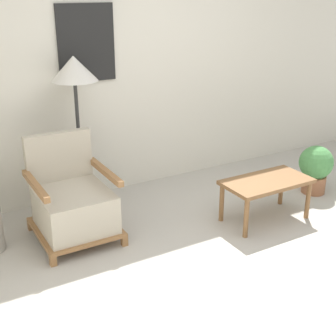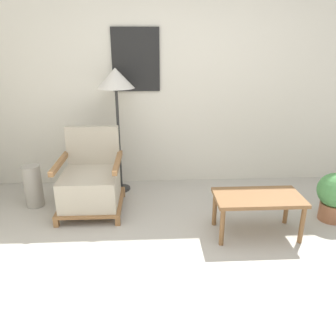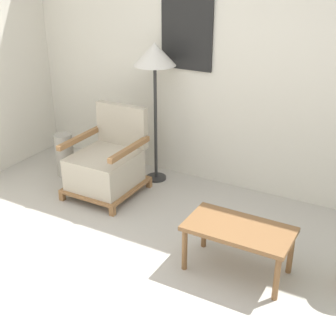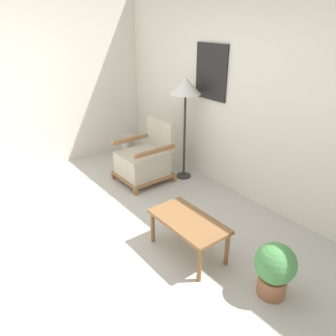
% 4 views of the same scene
% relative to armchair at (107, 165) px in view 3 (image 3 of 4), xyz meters
% --- Properties ---
extents(ground_plane, '(14.00, 14.00, 0.00)m').
position_rel_armchair_xyz_m(ground_plane, '(1.08, -1.27, -0.31)').
color(ground_plane, '#B7B2A8').
extents(wall_back, '(8.00, 0.09, 2.70)m').
position_rel_armchair_xyz_m(wall_back, '(1.08, 0.81, 1.04)').
color(wall_back, silver).
rests_on(wall_back, ground_plane).
extents(armchair, '(0.67, 0.72, 0.87)m').
position_rel_armchair_xyz_m(armchair, '(0.00, 0.00, 0.00)').
color(armchair, olive).
rests_on(armchair, ground_plane).
extents(floor_lamp, '(0.42, 0.42, 1.48)m').
position_rel_armchair_xyz_m(floor_lamp, '(0.27, 0.52, 0.99)').
color(floor_lamp, '#2D2D2D').
rests_on(floor_lamp, ground_plane).
extents(coffee_table, '(0.81, 0.44, 0.40)m').
position_rel_armchair_xyz_m(coffee_table, '(1.65, -0.58, 0.03)').
color(coffee_table, brown).
rests_on(coffee_table, ground_plane).
extents(vase, '(0.20, 0.20, 0.48)m').
position_rel_armchair_xyz_m(vase, '(-0.67, 0.12, -0.07)').
color(vase, '#9E998E').
rests_on(vase, ground_plane).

